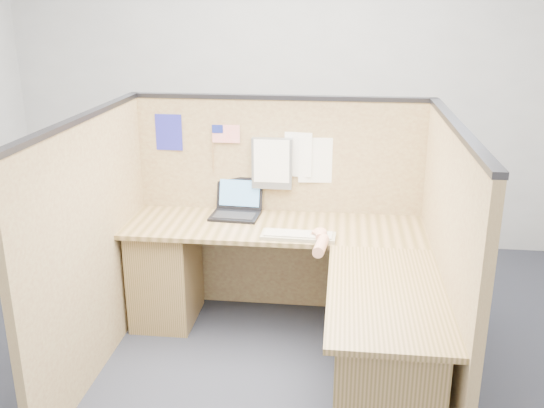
# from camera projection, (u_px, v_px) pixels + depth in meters

# --- Properties ---
(floor) EXTENTS (5.00, 5.00, 0.00)m
(floor) POSITION_uv_depth(u_px,v_px,m) (261.00, 382.00, 3.55)
(floor) COLOR black
(floor) RESTS_ON ground
(wall_back) EXTENTS (5.00, 0.00, 5.00)m
(wall_back) POSITION_uv_depth(u_px,v_px,m) (295.00, 89.00, 5.22)
(wall_back) COLOR #A0A2A5
(wall_back) RESTS_ON floor
(cubicle_partitions) EXTENTS (2.06, 1.83, 1.53)m
(cubicle_partitions) POSITION_uv_depth(u_px,v_px,m) (269.00, 234.00, 3.71)
(cubicle_partitions) COLOR brown
(cubicle_partitions) RESTS_ON floor
(l_desk) EXTENTS (1.95, 1.75, 0.73)m
(l_desk) POSITION_uv_depth(u_px,v_px,m) (297.00, 301.00, 3.67)
(l_desk) COLOR brown
(l_desk) RESTS_ON floor
(laptop) EXTENTS (0.34, 0.33, 0.23)m
(laptop) POSITION_uv_depth(u_px,v_px,m) (236.00, 206.00, 4.14)
(laptop) COLOR black
(laptop) RESTS_ON l_desk
(keyboard) EXTENTS (0.46, 0.17, 0.03)m
(keyboard) POSITION_uv_depth(u_px,v_px,m) (298.00, 236.00, 3.74)
(keyboard) COLOR gray
(keyboard) RESTS_ON l_desk
(mouse) EXTENTS (0.11, 0.08, 0.04)m
(mouse) POSITION_uv_depth(u_px,v_px,m) (320.00, 236.00, 3.72)
(mouse) COLOR silver
(mouse) RESTS_ON l_desk
(hand_forearm) EXTENTS (0.10, 0.36, 0.08)m
(hand_forearm) POSITION_uv_depth(u_px,v_px,m) (321.00, 241.00, 3.60)
(hand_forearm) COLOR tan
(hand_forearm) RESTS_ON l_desk
(blue_poster) EXTENTS (0.19, 0.01, 0.25)m
(blue_poster) POSITION_uv_depth(u_px,v_px,m) (169.00, 132.00, 4.14)
(blue_poster) COLOR #22239E
(blue_poster) RESTS_ON cubicle_partitions
(american_flag) EXTENTS (0.19, 0.01, 0.33)m
(american_flag) POSITION_uv_depth(u_px,v_px,m) (223.00, 135.00, 4.09)
(american_flag) COLOR olive
(american_flag) RESTS_ON cubicle_partitions
(file_holder) EXTENTS (0.27, 0.05, 0.35)m
(file_holder) POSITION_uv_depth(u_px,v_px,m) (272.00, 163.00, 4.10)
(file_holder) COLOR slate
(file_holder) RESTS_ON cubicle_partitions
(paper_left) EXTENTS (0.24, 0.03, 0.31)m
(paper_left) POSITION_uv_depth(u_px,v_px,m) (294.00, 155.00, 4.09)
(paper_left) COLOR white
(paper_left) RESTS_ON cubicle_partitions
(paper_right) EXTENTS (0.24, 0.02, 0.31)m
(paper_right) POSITION_uv_depth(u_px,v_px,m) (317.00, 160.00, 4.08)
(paper_right) COLOR white
(paper_right) RESTS_ON cubicle_partitions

